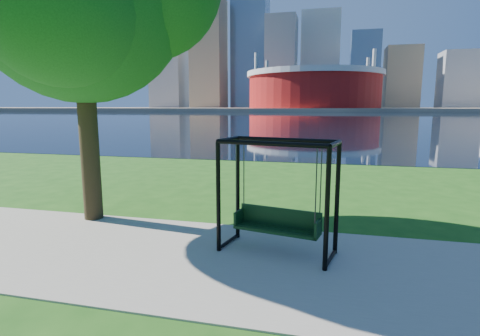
% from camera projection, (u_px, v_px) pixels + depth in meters
% --- Properties ---
extents(ground, '(900.00, 900.00, 0.00)m').
position_uv_depth(ground, '(245.00, 252.00, 7.25)').
color(ground, '#1E5114').
rests_on(ground, ground).
extents(path, '(120.00, 4.00, 0.03)m').
position_uv_depth(path, '(239.00, 262.00, 6.77)').
color(path, '#9E937F').
rests_on(path, ground).
extents(river, '(900.00, 180.00, 0.02)m').
position_uv_depth(river, '(326.00, 117.00, 105.05)').
color(river, black).
rests_on(river, ground).
extents(far_bank, '(900.00, 228.00, 2.00)m').
position_uv_depth(far_bank, '(330.00, 109.00, 300.48)').
color(far_bank, '#937F60').
rests_on(far_bank, ground).
extents(stadium, '(83.00, 83.00, 32.00)m').
position_uv_depth(stadium, '(314.00, 88.00, 232.60)').
color(stadium, maroon).
rests_on(stadium, far_bank).
extents(skyline, '(392.00, 66.00, 96.50)m').
position_uv_depth(skyline, '(326.00, 66.00, 308.67)').
color(skyline, gray).
rests_on(skyline, far_bank).
extents(swing, '(2.29, 1.35, 2.20)m').
position_uv_depth(swing, '(278.00, 199.00, 7.06)').
color(swing, black).
rests_on(swing, ground).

